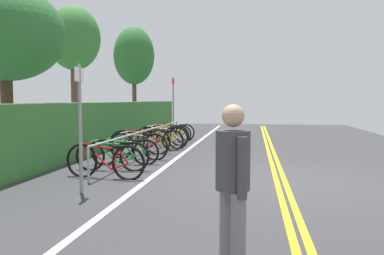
% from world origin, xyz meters
% --- Properties ---
extents(ground_plane, '(36.60, 10.44, 0.05)m').
position_xyz_m(ground_plane, '(0.00, 0.00, -0.03)').
color(ground_plane, '#353538').
extents(centre_line_yellow_inner, '(32.94, 0.10, 0.00)m').
position_xyz_m(centre_line_yellow_inner, '(0.00, -0.08, 0.00)').
color(centre_line_yellow_inner, gold).
rests_on(centre_line_yellow_inner, ground_plane).
extents(centre_line_yellow_outer, '(32.94, 0.10, 0.00)m').
position_xyz_m(centre_line_yellow_outer, '(0.00, 0.08, 0.00)').
color(centre_line_yellow_outer, gold).
rests_on(centre_line_yellow_outer, ground_plane).
extents(bike_lane_stripe_white, '(32.94, 0.12, 0.00)m').
position_xyz_m(bike_lane_stripe_white, '(0.00, 2.62, 0.00)').
color(bike_lane_stripe_white, white).
rests_on(bike_lane_stripe_white, ground_plane).
extents(bike_rack, '(8.87, 0.05, 0.72)m').
position_xyz_m(bike_rack, '(3.60, 3.68, 0.55)').
color(bike_rack, '#9EA0A5').
rests_on(bike_rack, ground_plane).
extents(bicycle_0, '(0.46, 1.78, 0.75)m').
position_xyz_m(bicycle_0, '(-0.32, 3.54, 0.35)').
color(bicycle_0, black).
rests_on(bicycle_0, ground_plane).
extents(bicycle_1, '(0.46, 1.73, 0.72)m').
position_xyz_m(bicycle_1, '(0.55, 3.70, 0.33)').
color(bicycle_1, black).
rests_on(bicycle_1, ground_plane).
extents(bicycle_2, '(0.47, 1.67, 0.68)m').
position_xyz_m(bicycle_2, '(1.37, 3.67, 0.32)').
color(bicycle_2, black).
rests_on(bicycle_2, ground_plane).
extents(bicycle_3, '(0.46, 1.74, 0.76)m').
position_xyz_m(bicycle_3, '(2.32, 3.63, 0.36)').
color(bicycle_3, black).
rests_on(bicycle_3, ground_plane).
extents(bicycle_4, '(0.64, 1.72, 0.78)m').
position_xyz_m(bicycle_4, '(3.17, 3.81, 0.37)').
color(bicycle_4, black).
rests_on(bicycle_4, ground_plane).
extents(bicycle_5, '(0.55, 1.73, 0.71)m').
position_xyz_m(bicycle_5, '(4.09, 3.58, 0.33)').
color(bicycle_5, black).
rests_on(bicycle_5, ground_plane).
extents(bicycle_6, '(0.47, 1.81, 0.76)m').
position_xyz_m(bicycle_6, '(4.86, 3.55, 0.36)').
color(bicycle_6, black).
rests_on(bicycle_6, ground_plane).
extents(bicycle_7, '(0.46, 1.77, 0.74)m').
position_xyz_m(bicycle_7, '(5.72, 3.64, 0.35)').
color(bicycle_7, black).
rests_on(bicycle_7, ground_plane).
extents(bicycle_8, '(0.51, 1.70, 0.70)m').
position_xyz_m(bicycle_8, '(6.72, 3.68, 0.32)').
color(bicycle_8, black).
rests_on(bicycle_8, ground_plane).
extents(bicycle_9, '(0.58, 1.70, 0.69)m').
position_xyz_m(bicycle_9, '(7.54, 3.67, 0.32)').
color(bicycle_9, black).
rests_on(bicycle_9, ground_plane).
extents(pedestrian, '(0.44, 0.32, 1.57)m').
position_xyz_m(pedestrian, '(-4.32, 0.72, 0.89)').
color(pedestrian, slate).
rests_on(pedestrian, ground_plane).
extents(sign_post_near, '(0.36, 0.06, 2.21)m').
position_xyz_m(sign_post_near, '(-1.60, 3.47, 1.33)').
color(sign_post_near, gray).
rests_on(sign_post_near, ground_plane).
extents(sign_post_far, '(0.36, 0.06, 2.56)m').
position_xyz_m(sign_post_far, '(8.52, 3.93, 1.52)').
color(sign_post_far, gray).
rests_on(sign_post_far, ground_plane).
extents(hedge_backdrop, '(17.82, 0.88, 1.52)m').
position_xyz_m(hedge_backdrop, '(5.10, 5.58, 0.76)').
color(hedge_backdrop, '#387533').
rests_on(hedge_backdrop, ground_plane).
extents(tree_mid, '(3.13, 3.13, 4.63)m').
position_xyz_m(tree_mid, '(1.77, 7.10, 3.35)').
color(tree_mid, '#473323').
rests_on(tree_mid, ground_plane).
extents(tree_far_right, '(2.06, 2.06, 5.27)m').
position_xyz_m(tree_far_right, '(6.82, 7.55, 3.96)').
color(tree_far_right, brown).
rests_on(tree_far_right, ground_plane).
extents(tree_extra, '(2.03, 2.03, 5.26)m').
position_xyz_m(tree_extra, '(11.34, 6.52, 3.79)').
color(tree_extra, brown).
rests_on(tree_extra, ground_plane).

